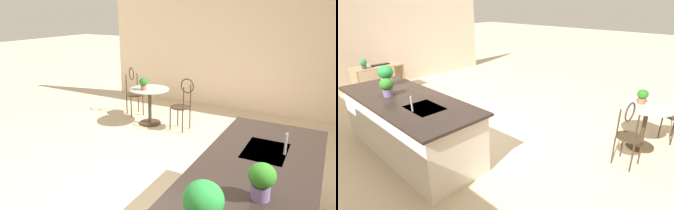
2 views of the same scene
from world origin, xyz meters
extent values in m
plane|color=beige|center=(0.00, 0.00, 0.00)|extent=(40.00, 40.00, 0.00)
cube|color=beige|center=(4.26, 0.00, 1.35)|extent=(0.12, 7.80, 2.70)
cube|color=white|center=(0.30, 0.85, 0.44)|extent=(2.70, 0.96, 0.88)
cube|color=#2D231E|center=(0.30, 0.85, 0.90)|extent=(2.80, 1.06, 0.04)
cube|color=#B2B5BA|center=(-0.25, 0.85, 0.91)|extent=(0.56, 0.40, 0.03)
cylinder|color=#3D2D1E|center=(-2.42, -1.85, 0.01)|extent=(0.44, 0.44, 0.03)
cylinder|color=#3D2D1E|center=(-2.42, -1.85, 0.38)|extent=(0.07, 0.07, 0.69)
cylinder|color=#B2C6C1|center=(-2.42, -1.85, 0.73)|extent=(0.80, 0.80, 0.01)
cylinder|color=#3D2D1E|center=(-2.79, -2.26, 0.23)|extent=(0.03, 0.03, 0.45)
cylinder|color=#3D2D1E|center=(-2.56, -2.41, 0.23)|extent=(0.03, 0.03, 0.45)
cylinder|color=#3D2D1E|center=(-2.72, -2.65, 0.23)|extent=(0.03, 0.03, 0.45)
cylinder|color=#3D2D1E|center=(-2.29, -1.31, 0.23)|extent=(0.03, 0.03, 0.45)
cylinder|color=#3D2D1E|center=(-2.57, -1.28, 0.23)|extent=(0.03, 0.03, 0.45)
cylinder|color=#3D2D1E|center=(-2.27, -1.03, 0.23)|extent=(0.03, 0.03, 0.45)
cylinder|color=#3D2D1E|center=(-2.54, -1.01, 0.23)|extent=(0.03, 0.03, 0.45)
cylinder|color=#3D2D1E|center=(-2.42, -1.16, 0.46)|extent=(0.41, 0.41, 0.02)
cylinder|color=#3D2D1E|center=(-2.27, -1.02, 0.68)|extent=(0.03, 0.03, 0.45)
cylinder|color=#3D2D1E|center=(-2.53, -1.00, 0.68)|extent=(0.03, 0.03, 0.45)
torus|color=#3D2D1E|center=(-2.40, -1.01, 0.90)|extent=(0.05, 0.28, 0.28)
cylinder|color=#B2B5BA|center=(-0.25, 1.03, 1.03)|extent=(0.02, 0.02, 0.22)
cube|color=tan|center=(3.65, -0.63, 0.35)|extent=(0.54, 0.04, 0.71)
cube|color=tan|center=(3.65, 0.53, 0.35)|extent=(0.54, 0.04, 0.71)
cube|color=tan|center=(3.65, -0.05, 0.72)|extent=(0.60, 1.20, 0.03)
cube|color=black|center=(3.67, -0.15, 0.75)|extent=(0.16, 0.44, 0.02)
cube|color=#333335|center=(3.67, -0.15, 0.77)|extent=(0.13, 0.40, 0.01)
cylinder|color=#9E603D|center=(-2.29, -1.91, 0.79)|extent=(0.12, 0.12, 0.09)
ellipsoid|color=#2A7122|center=(-2.29, -1.91, 0.90)|extent=(0.17, 0.17, 0.16)
cylinder|color=beige|center=(1.15, 0.75, 0.99)|extent=(0.17, 0.17, 0.14)
ellipsoid|color=green|center=(1.15, 0.75, 1.16)|extent=(0.26, 0.26, 0.23)
cylinder|color=#7A669E|center=(0.60, 0.98, 0.98)|extent=(0.14, 0.14, 0.11)
ellipsoid|color=#307C23|center=(0.60, 0.98, 1.11)|extent=(0.20, 0.20, 0.18)
cylinder|color=#385147|center=(3.53, 0.30, 0.79)|extent=(0.12, 0.12, 0.09)
ellipsoid|color=#347E3A|center=(3.53, 0.30, 0.90)|extent=(0.17, 0.17, 0.15)
camera|label=1|loc=(2.66, 1.32, 2.26)|focal=32.85mm
camera|label=2|loc=(-3.40, 2.54, 2.31)|focal=27.90mm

